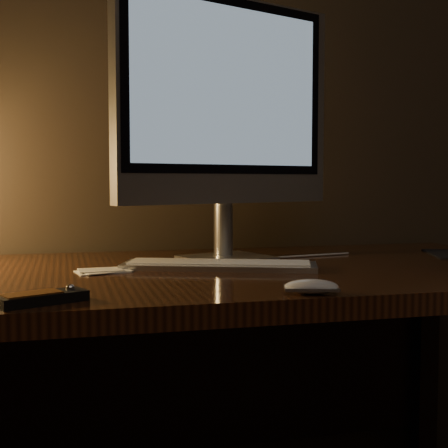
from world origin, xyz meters
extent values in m
cube|color=#2E281D|center=(0.00, 2.26, 1.35)|extent=(4.00, 0.02, 2.70)
cube|color=#3E1E0E|center=(0.00, 1.85, 0.73)|extent=(1.60, 0.75, 0.04)
cube|color=black|center=(0.75, 2.18, 0.35)|extent=(0.06, 0.06, 0.71)
cube|color=black|center=(0.00, 2.20, 0.45)|extent=(1.48, 0.02, 0.51)
cube|color=silver|center=(0.09, 1.99, 0.75)|extent=(0.24, 0.22, 0.01)
cylinder|color=silver|center=(0.09, 2.02, 0.82)|extent=(0.06, 0.06, 0.13)
cube|color=silver|center=(0.09, 1.98, 1.12)|extent=(0.56, 0.24, 0.48)
cube|color=black|center=(0.09, 1.96, 1.16)|extent=(0.52, 0.19, 0.40)
cube|color=#8FAAC3|center=(0.09, 1.96, 1.16)|extent=(0.48, 0.18, 0.36)
cube|color=silver|center=(0.04, 1.85, 0.76)|extent=(0.43, 0.25, 0.02)
ellipsoid|color=white|center=(0.11, 1.52, 0.76)|extent=(0.10, 0.07, 0.02)
cube|color=black|center=(-0.32, 1.55, 0.76)|extent=(0.14, 0.10, 0.02)
cube|color=brown|center=(-0.32, 1.55, 0.77)|extent=(0.10, 0.07, 0.00)
sphere|color=silver|center=(-0.32, 1.55, 0.77)|extent=(0.01, 0.01, 0.01)
cube|color=white|center=(-0.21, 1.86, 0.75)|extent=(0.12, 0.09, 0.01)
cylinder|color=white|center=(0.14, 1.97, 0.75)|extent=(0.53, 0.18, 0.00)
camera|label=1|loc=(-0.28, 0.56, 0.94)|focal=50.00mm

